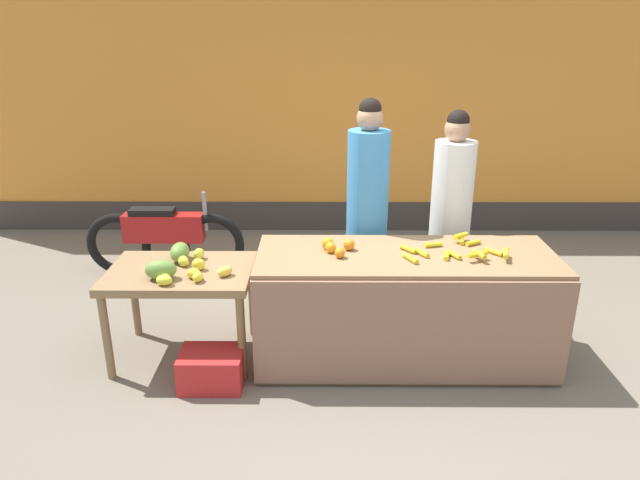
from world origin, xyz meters
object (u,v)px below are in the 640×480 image
at_px(vendor_woman_blue_shirt, 367,213).
at_px(vendor_woman_white_shirt, 450,216).
at_px(parked_motorcycle, 165,237).
at_px(produce_sack, 292,290).
at_px(produce_crate, 212,369).

height_order(vendor_woman_blue_shirt, vendor_woman_white_shirt, vendor_woman_blue_shirt).
distance_m(vendor_woman_white_shirt, parked_motorcycle, 2.84).
relative_size(vendor_woman_blue_shirt, produce_sack, 3.86).
relative_size(vendor_woman_white_shirt, parked_motorcycle, 1.11).
distance_m(vendor_woman_blue_shirt, parked_motorcycle, 2.23).
distance_m(vendor_woman_blue_shirt, vendor_woman_white_shirt, 0.71).
bearing_deg(vendor_woman_blue_shirt, produce_crate, -137.49).
relative_size(parked_motorcycle, produce_crate, 3.64).
distance_m(vendor_woman_white_shirt, produce_sack, 1.50).
height_order(vendor_woman_white_shirt, produce_crate, vendor_woman_white_shirt).
xyz_separation_m(vendor_woman_blue_shirt, produce_crate, (-1.15, -1.05, -0.82)).
xyz_separation_m(vendor_woman_blue_shirt, produce_sack, (-0.64, 0.01, -0.71)).
bearing_deg(vendor_woman_blue_shirt, produce_sack, 179.02).
bearing_deg(produce_sack, produce_crate, -115.61).
xyz_separation_m(vendor_woman_blue_shirt, vendor_woman_white_shirt, (0.71, 0.08, -0.05)).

